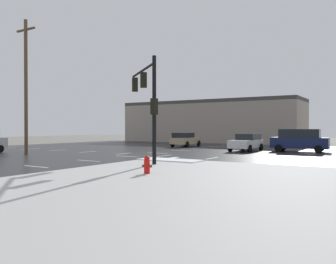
{
  "coord_description": "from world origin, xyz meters",
  "views": [
    {
      "loc": [
        16.29,
        -22.33,
        2.16
      ],
      "look_at": [
        -1.78,
        6.58,
        1.75
      ],
      "focal_mm": 37.18,
      "sensor_mm": 36.0,
      "label": 1
    }
  ],
  "objects_px": {
    "suv_navy": "(300,140)",
    "utility_pole_mid": "(26,85)",
    "fire_hydrant": "(147,165)",
    "traffic_signal_mast": "(147,94)",
    "sedan_tan": "(185,139)",
    "sedan_white": "(247,142)"
  },
  "relations": [
    {
      "from": "sedan_white",
      "to": "utility_pole_mid",
      "type": "distance_m",
      "value": 19.72
    },
    {
      "from": "fire_hydrant",
      "to": "sedan_tan",
      "type": "height_order",
      "value": "sedan_tan"
    },
    {
      "from": "suv_navy",
      "to": "utility_pole_mid",
      "type": "xyz_separation_m",
      "value": [
        -18.07,
        -14.75,
        4.55
      ]
    },
    {
      "from": "suv_navy",
      "to": "utility_pole_mid",
      "type": "relative_size",
      "value": 0.45
    },
    {
      "from": "sedan_tan",
      "to": "utility_pole_mid",
      "type": "relative_size",
      "value": 0.42
    },
    {
      "from": "fire_hydrant",
      "to": "suv_navy",
      "type": "height_order",
      "value": "suv_navy"
    },
    {
      "from": "sedan_tan",
      "to": "utility_pole_mid",
      "type": "bearing_deg",
      "value": 160.14
    },
    {
      "from": "utility_pole_mid",
      "to": "suv_navy",
      "type": "bearing_deg",
      "value": 39.22
    },
    {
      "from": "suv_navy",
      "to": "sedan_tan",
      "type": "relative_size",
      "value": 1.07
    },
    {
      "from": "fire_hydrant",
      "to": "sedan_tan",
      "type": "relative_size",
      "value": 0.17
    },
    {
      "from": "fire_hydrant",
      "to": "sedan_tan",
      "type": "bearing_deg",
      "value": 115.2
    },
    {
      "from": "fire_hydrant",
      "to": "suv_navy",
      "type": "bearing_deg",
      "value": 82.95
    },
    {
      "from": "sedan_tan",
      "to": "utility_pole_mid",
      "type": "height_order",
      "value": "utility_pole_mid"
    },
    {
      "from": "sedan_white",
      "to": "suv_navy",
      "type": "distance_m",
      "value": 4.6
    },
    {
      "from": "traffic_signal_mast",
      "to": "fire_hydrant",
      "type": "xyz_separation_m",
      "value": [
        3.08,
        -4.37,
        -3.63
      ]
    },
    {
      "from": "traffic_signal_mast",
      "to": "sedan_tan",
      "type": "bearing_deg",
      "value": -27.62
    },
    {
      "from": "sedan_white",
      "to": "sedan_tan",
      "type": "distance_m",
      "value": 9.17
    },
    {
      "from": "sedan_white",
      "to": "sedan_tan",
      "type": "relative_size",
      "value": 0.99
    },
    {
      "from": "traffic_signal_mast",
      "to": "sedan_tan",
      "type": "distance_m",
      "value": 19.41
    },
    {
      "from": "fire_hydrant",
      "to": "suv_navy",
      "type": "relative_size",
      "value": 0.16
    },
    {
      "from": "traffic_signal_mast",
      "to": "sedan_tan",
      "type": "relative_size",
      "value": 1.3
    },
    {
      "from": "sedan_tan",
      "to": "suv_navy",
      "type": "bearing_deg",
      "value": -102.09
    }
  ]
}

